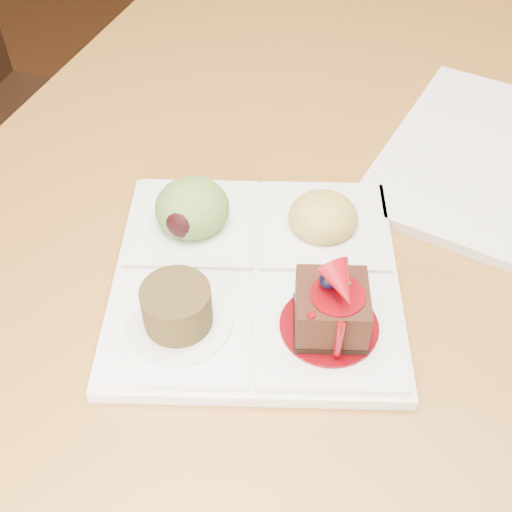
% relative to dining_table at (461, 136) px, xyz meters
% --- Properties ---
extents(ground, '(6.00, 6.00, 0.00)m').
position_rel_dining_table_xyz_m(ground, '(0.00, 0.00, -0.68)').
color(ground, '#4F2B16').
extents(dining_table, '(1.00, 1.80, 0.75)m').
position_rel_dining_table_xyz_m(dining_table, '(0.00, 0.00, 0.00)').
color(dining_table, '#A16729').
rests_on(dining_table, ground).
extents(sampler_plate, '(0.31, 0.31, 0.10)m').
position_rel_dining_table_xyz_m(sampler_plate, '(-0.15, -0.38, 0.09)').
color(sampler_plate, white).
rests_on(sampler_plate, dining_table).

